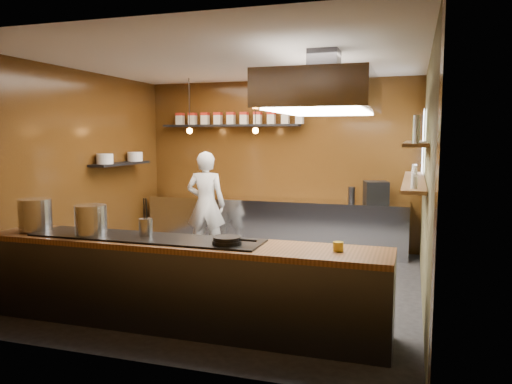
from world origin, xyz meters
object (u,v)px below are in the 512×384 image
at_px(stockpot_large, 35,214).
at_px(chef, 206,204).
at_px(stockpot_small, 91,220).
at_px(extractor_hood, 324,93).
at_px(espresso_machine, 376,192).

bearing_deg(stockpot_large, chef, 73.52).
bearing_deg(stockpot_small, chef, 88.10).
relative_size(extractor_hood, chef, 1.14).
bearing_deg(espresso_machine, stockpot_small, -142.22).
height_order(extractor_hood, stockpot_large, extractor_hood).
xyz_separation_m(stockpot_small, espresso_machine, (2.78, 3.77, -0.02)).
xyz_separation_m(stockpot_small, chef, (0.10, 2.95, -0.22)).
xyz_separation_m(espresso_machine, chef, (-2.69, -0.82, -0.20)).
xyz_separation_m(stockpot_large, espresso_machine, (3.55, 3.75, -0.03)).
xyz_separation_m(stockpot_large, chef, (0.87, 2.93, -0.24)).
bearing_deg(stockpot_large, espresso_machine, 46.53).
bearing_deg(stockpot_large, stockpot_small, -2.04).
distance_m(extractor_hood, chef, 3.24).
bearing_deg(chef, stockpot_small, 79.31).
xyz_separation_m(extractor_hood, stockpot_large, (-3.10, -1.23, -1.39)).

